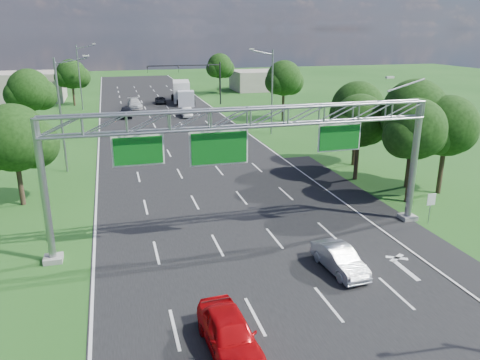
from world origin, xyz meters
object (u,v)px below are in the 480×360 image
object	(u,v)px
silver_sedan	(340,259)
box_truck	(182,93)
sign_gantry	(250,128)
regulatory_sign	(431,202)
red_coupe	(230,333)
traffic_signal	(199,74)

from	to	relation	value
silver_sedan	box_truck	world-z (taller)	box_truck
sign_gantry	regulatory_sign	bearing A→B (deg)	-4.83
red_coupe	traffic_signal	bearing A→B (deg)	77.07
traffic_signal	red_coupe	xyz separation A→B (m)	(-10.93, -62.93, -4.37)
regulatory_sign	silver_sedan	bearing A→B (deg)	-154.26
red_coupe	silver_sedan	size ratio (longest dim) A/B	1.16
box_truck	red_coupe	bearing A→B (deg)	-90.06
red_coupe	box_truck	bearing A→B (deg)	79.66
silver_sedan	box_truck	size ratio (longest dim) A/B	0.41
regulatory_sign	traffic_signal	world-z (taller)	traffic_signal
box_truck	regulatory_sign	bearing A→B (deg)	-75.39
regulatory_sign	silver_sedan	world-z (taller)	regulatory_sign
sign_gantry	silver_sedan	size ratio (longest dim) A/B	5.83
traffic_signal	red_coupe	world-z (taller)	traffic_signal
sign_gantry	red_coupe	world-z (taller)	sign_gantry
sign_gantry	red_coupe	size ratio (longest dim) A/B	5.04
sign_gantry	box_truck	size ratio (longest dim) A/B	2.39
regulatory_sign	red_coupe	size ratio (longest dim) A/B	0.45
regulatory_sign	silver_sedan	xyz separation A→B (m)	(-8.63, -4.16, -0.84)
sign_gantry	regulatory_sign	xyz separation A→B (m)	(12.07, -1.02, -5.38)
traffic_signal	red_coupe	bearing A→B (deg)	-99.86
regulatory_sign	box_truck	world-z (taller)	box_truck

